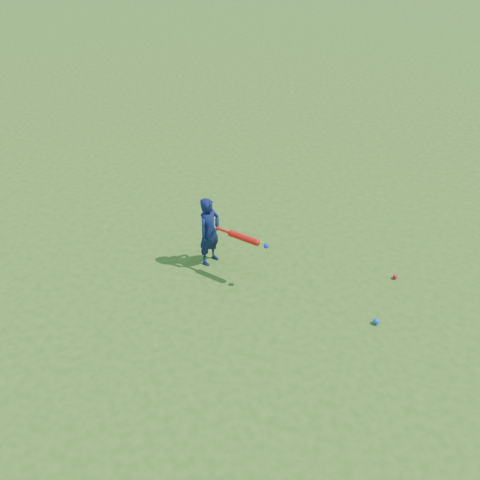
# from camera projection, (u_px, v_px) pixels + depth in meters

# --- Properties ---
(ground) EXTENTS (80.00, 80.00, 0.00)m
(ground) POSITION_uv_depth(u_px,v_px,m) (180.00, 231.00, 8.30)
(ground) COLOR #305E16
(ground) RESTS_ON ground
(child) EXTENTS (0.36, 0.44, 1.03)m
(child) POSITION_uv_depth(u_px,v_px,m) (209.00, 231.00, 7.38)
(child) COLOR #0D1640
(child) RESTS_ON ground
(ground_ball_red) EXTENTS (0.06, 0.06, 0.06)m
(ground_ball_red) POSITION_uv_depth(u_px,v_px,m) (395.00, 277.00, 7.33)
(ground_ball_red) COLOR red
(ground_ball_red) RESTS_ON ground
(ground_ball_blue) EXTENTS (0.08, 0.08, 0.08)m
(ground_ball_blue) POSITION_uv_depth(u_px,v_px,m) (376.00, 321.00, 6.61)
(ground_ball_blue) COLOR blue
(ground_ball_blue) RESTS_ON ground
(bat_swing) EXTENTS (0.78, 0.24, 0.09)m
(bat_swing) POSITION_uv_depth(u_px,v_px,m) (245.00, 238.00, 6.99)
(bat_swing) COLOR red
(bat_swing) RESTS_ON ground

